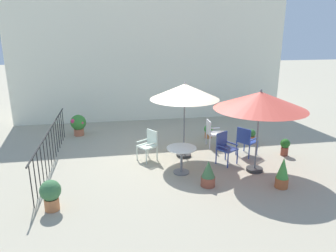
{
  "coord_description": "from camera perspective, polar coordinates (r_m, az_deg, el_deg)",
  "views": [
    {
      "loc": [
        -1.63,
        -8.74,
        3.6
      ],
      "look_at": [
        0.0,
        0.55,
        0.78
      ],
      "focal_mm": 33.82,
      "sensor_mm": 36.0,
      "label": 1
    }
  ],
  "objects": [
    {
      "name": "terrace_railing",
      "position": [
        9.39,
        -20.39,
        -2.55
      ],
      "size": [
        0.03,
        5.12,
        1.01
      ],
      "color": "black",
      "rests_on": "ground"
    },
    {
      "name": "patio_chair_2",
      "position": [
        9.19,
        -3.45,
        -3.11
      ],
      "size": [
        0.62,
        0.63,
        0.87
      ],
      "color": "white",
      "rests_on": "ground"
    },
    {
      "name": "patio_chair_0",
      "position": [
        10.31,
        8.06,
        -0.99
      ],
      "size": [
        0.5,
        0.46,
        0.88
      ],
      "color": "white",
      "rests_on": "ground"
    },
    {
      "name": "potted_plant_5",
      "position": [
        7.75,
        7.26,
        -8.59
      ],
      "size": [
        0.35,
        0.35,
        0.65
      ],
      "color": "#954A36",
      "rests_on": "ground"
    },
    {
      "name": "potted_plant_1",
      "position": [
        8.07,
        19.94,
        -8.01
      ],
      "size": [
        0.31,
        0.31,
        0.77
      ],
      "color": "#B45930",
      "rests_on": "ground"
    },
    {
      "name": "patio_umbrella_1",
      "position": [
        9.04,
        3.02,
        6.11
      ],
      "size": [
        2.0,
        2.0,
        2.25
      ],
      "color": "#2D2D2D",
      "rests_on": "ground"
    },
    {
      "name": "potted_plant_0",
      "position": [
        10.16,
        20.32,
        -3.43
      ],
      "size": [
        0.28,
        0.28,
        0.52
      ],
      "color": "brown",
      "rests_on": "ground"
    },
    {
      "name": "patio_chair_1",
      "position": [
        9.72,
        13.84,
        -2.39
      ],
      "size": [
        0.66,
        0.66,
        0.88
      ],
      "color": "#264099",
      "rests_on": "ground"
    },
    {
      "name": "ground_plane",
      "position": [
        9.59,
        0.57,
        -5.4
      ],
      "size": [
        60.0,
        60.0,
        0.0
      ],
      "primitive_type": "plane",
      "color": "#AAA087"
    },
    {
      "name": "potted_plant_3",
      "position": [
        7.13,
        -20.4,
        -11.31
      ],
      "size": [
        0.44,
        0.44,
        0.67
      ],
      "color": "#C17244",
      "rests_on": "ground"
    },
    {
      "name": "patio_chair_3",
      "position": [
        9.06,
        10.23,
        -3.55
      ],
      "size": [
        0.63,
        0.63,
        0.89
      ],
      "color": "#344792",
      "rests_on": "ground"
    },
    {
      "name": "villa_facade",
      "position": [
        13.21,
        -2.88,
        11.6
      ],
      "size": [
        11.2,
        0.3,
        4.88
      ],
      "primitive_type": "cube",
      "color": "white",
      "rests_on": "ground"
    },
    {
      "name": "potted_plant_6",
      "position": [
        11.78,
        -15.86,
        0.37
      ],
      "size": [
        0.55,
        0.55,
        0.75
      ],
      "color": "#BD6748",
      "rests_on": "ground"
    },
    {
      "name": "potted_plant_2",
      "position": [
        11.19,
        7.27,
        -0.87
      ],
      "size": [
        0.31,
        0.31,
        0.48
      ],
      "color": "#C26F3C",
      "rests_on": "ground"
    },
    {
      "name": "potted_plant_4",
      "position": [
        10.92,
        14.83,
        -1.73
      ],
      "size": [
        0.25,
        0.25,
        0.48
      ],
      "color": "#AD5E33",
      "rests_on": "ground"
    },
    {
      "name": "patio_umbrella_0",
      "position": [
        8.34,
        16.29,
        4.36
      ],
      "size": [
        2.36,
        2.36,
        2.22
      ],
      "color": "#2D2D2D",
      "rests_on": "ground"
    },
    {
      "name": "cafe_table_0",
      "position": [
        8.32,
        2.45,
        -5.28
      ],
      "size": [
        0.78,
        0.78,
        0.71
      ],
      "color": "white",
      "rests_on": "ground"
    }
  ]
}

